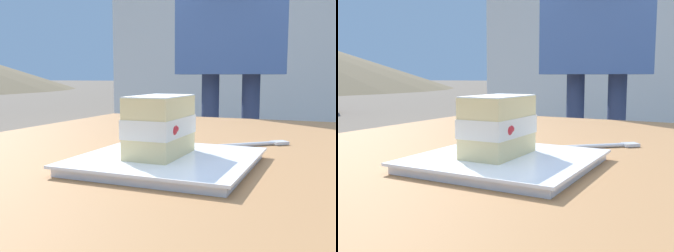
% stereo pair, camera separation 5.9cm
% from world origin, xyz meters
% --- Properties ---
extents(patio_table, '(1.54, 0.98, 0.69)m').
position_xyz_m(patio_table, '(0.00, 0.00, 0.61)').
color(patio_table, olive).
rests_on(patio_table, ground).
extents(dessert_plate, '(0.25, 0.25, 0.02)m').
position_xyz_m(dessert_plate, '(-0.04, 0.03, 0.69)').
color(dessert_plate, white).
rests_on(dessert_plate, patio_table).
extents(cake_slice, '(0.12, 0.08, 0.09)m').
position_xyz_m(cake_slice, '(-0.04, 0.02, 0.75)').
color(cake_slice, '#EAD18C').
rests_on(cake_slice, dessert_plate).
extents(dessert_fork, '(0.12, 0.14, 0.01)m').
position_xyz_m(dessert_fork, '(-0.26, 0.12, 0.69)').
color(dessert_fork, silver).
rests_on(dessert_fork, patio_table).
extents(diner_person, '(0.61, 0.48, 1.65)m').
position_xyz_m(diner_person, '(-1.18, -0.15, 1.10)').
color(diner_person, navy).
rests_on(diner_person, ground).
extents(patio_building, '(3.55, 2.74, 2.44)m').
position_xyz_m(patio_building, '(-5.19, -0.67, 1.22)').
color(patio_building, silver).
rests_on(patio_building, ground).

